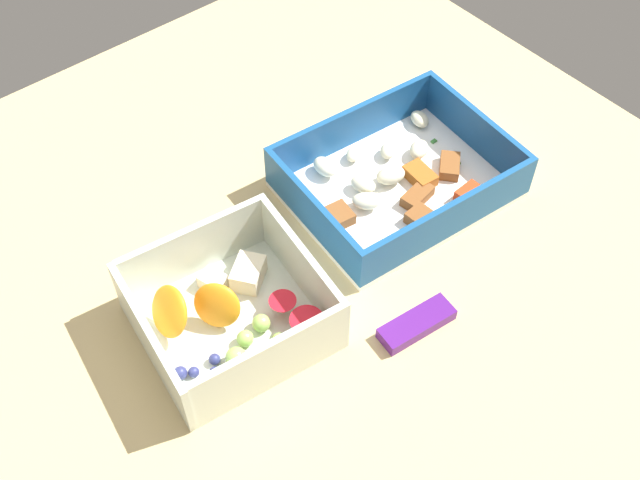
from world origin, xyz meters
TOP-DOWN VIEW (x-y plane):
  - table_surface at (0.00, 0.00)cm, footprint 80.00×80.00cm
  - pasta_container at (-12.50, -1.75)cm, footprint 22.11×17.76cm
  - fruit_bowl at (9.44, 0.98)cm, footprint 16.68×16.00cm
  - candy_bar at (-2.66, 11.19)cm, footprint 7.23×3.17cm

SIDE VIEW (x-z plane):
  - table_surface at x=0.00cm, z-range 0.00..2.00cm
  - candy_bar at x=-2.66cm, z-range 2.00..3.20cm
  - pasta_container at x=-12.50cm, z-range 0.96..6.13cm
  - fruit_bowl at x=9.44cm, z-range 1.01..7.32cm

